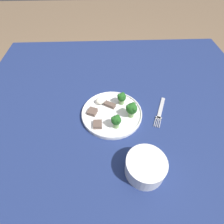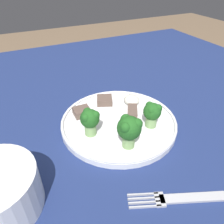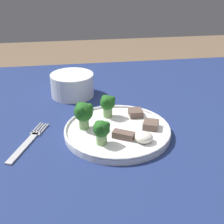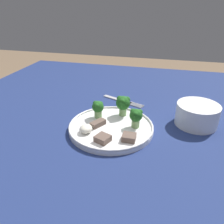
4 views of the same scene
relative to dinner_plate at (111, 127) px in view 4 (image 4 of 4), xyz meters
The scene contains 11 objects.
table 0.11m from the dinner_plate, 129.18° to the right, with size 1.28×1.16×0.75m.
dinner_plate is the anchor object (origin of this frame).
fork 0.20m from the dinner_plate, behind, with size 0.08×0.16×0.00m.
cream_bowl 0.26m from the dinner_plate, 111.18° to the left, with size 0.12×0.12×0.07m.
broccoli_floret_near_rim_left 0.09m from the dinner_plate, 165.81° to the left, with size 0.04×0.04×0.06m.
broccoli_floret_center_left 0.08m from the dinner_plate, 129.33° to the right, with size 0.04×0.04×0.05m.
broccoli_floret_back_left 0.08m from the dinner_plate, 100.76° to the left, with size 0.04×0.04×0.06m.
meat_slice_front_slice 0.04m from the dinner_plate, 79.34° to the right, with size 0.05×0.04×0.02m.
meat_slice_middle_slice 0.08m from the dinner_plate, 48.08° to the left, with size 0.03×0.04×0.02m.
meat_slice_rear_slice 0.08m from the dinner_plate, ahead, with size 0.04×0.05×0.02m.
sauce_dollop 0.08m from the dinner_plate, 50.97° to the right, with size 0.04×0.04×0.02m.
Camera 4 is at (0.56, 0.18, 1.09)m, focal length 35.00 mm.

